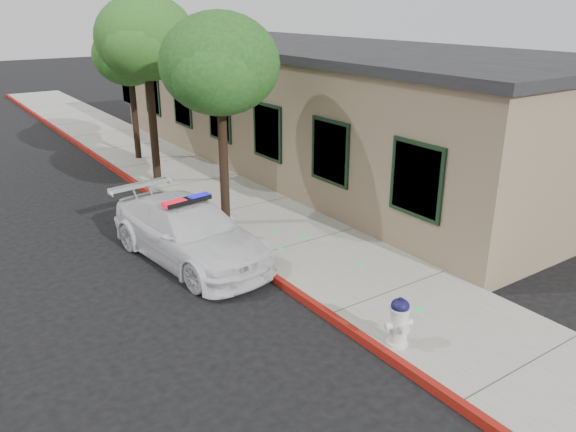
# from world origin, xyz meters

# --- Properties ---
(ground) EXTENTS (120.00, 120.00, 0.00)m
(ground) POSITION_xyz_m (0.00, 0.00, 0.00)
(ground) COLOR black
(ground) RESTS_ON ground
(sidewalk) EXTENTS (3.20, 60.00, 0.15)m
(sidewalk) POSITION_xyz_m (1.60, 3.00, 0.07)
(sidewalk) COLOR gray
(sidewalk) RESTS_ON ground
(red_curb) EXTENTS (0.14, 60.00, 0.16)m
(red_curb) POSITION_xyz_m (0.06, 3.00, 0.08)
(red_curb) COLOR maroon
(red_curb) RESTS_ON ground
(clapboard_building) EXTENTS (7.30, 20.89, 4.24)m
(clapboard_building) POSITION_xyz_m (6.69, 9.00, 2.13)
(clapboard_building) COLOR #958162
(clapboard_building) RESTS_ON ground
(police_car) EXTENTS (2.49, 4.91, 1.49)m
(police_car) POSITION_xyz_m (-0.90, 3.96, 0.69)
(police_car) COLOR silver
(police_car) RESTS_ON ground
(fire_hydrant) EXTENTS (0.51, 0.44, 0.88)m
(fire_hydrant) POSITION_xyz_m (0.35, -1.43, 0.59)
(fire_hydrant) COLOR white
(fire_hydrant) RESTS_ON sidewalk
(street_tree_near) EXTENTS (2.88, 2.96, 5.27)m
(street_tree_near) POSITION_xyz_m (0.71, 5.18, 4.08)
(street_tree_near) COLOR black
(street_tree_near) RESTS_ON sidewalk
(street_tree_mid) EXTENTS (2.99, 3.12, 5.71)m
(street_tree_mid) POSITION_xyz_m (0.70, 9.82, 4.46)
(street_tree_mid) COLOR black
(street_tree_mid) RESTS_ON sidewalk
(street_tree_far) EXTENTS (2.55, 2.63, 4.78)m
(street_tree_far) POSITION_xyz_m (1.30, 12.96, 3.74)
(street_tree_far) COLOR black
(street_tree_far) RESTS_ON sidewalk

